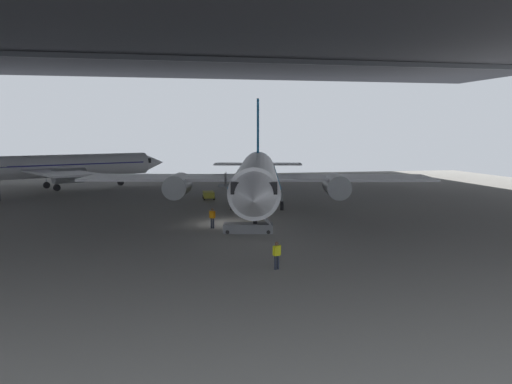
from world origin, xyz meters
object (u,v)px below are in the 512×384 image
object	(u,v)px
crew_worker_by_stairs	(212,217)
baggage_tug	(209,195)
crew_worker_near_nose	(277,254)
airplane_main	(257,177)
airplane_distant	(63,166)
boarding_stairs	(247,223)

from	to	relation	value
crew_worker_by_stairs	baggage_tug	bearing A→B (deg)	83.63
crew_worker_near_nose	baggage_tug	xyz separation A→B (m)	(0.39, 33.58, -0.38)
airplane_main	baggage_tug	bearing A→B (deg)	104.46
airplane_main	airplane_distant	world-z (taller)	airplane_main
boarding_stairs	baggage_tug	xyz separation A→B (m)	(-0.25, 21.73, -0.20)
boarding_stairs	airplane_distant	distance (m)	41.55
airplane_main	baggage_tug	distance (m)	12.70
airplane_main	baggage_tug	size ratio (longest dim) A/B	16.13
airplane_main	crew_worker_near_nose	distance (m)	22.04
crew_worker_by_stairs	baggage_tug	size ratio (longest dim) A/B	0.73
crew_worker_by_stairs	airplane_distant	size ratio (longest dim) A/B	0.06
airplane_distant	baggage_tug	xyz separation A→B (m)	(17.75, -15.64, -2.59)
crew_worker_by_stairs	baggage_tug	xyz separation A→B (m)	(2.16, 19.38, -0.41)
crew_worker_near_nose	baggage_tug	distance (m)	33.59
airplane_main	crew_worker_by_stairs	size ratio (longest dim) A/B	22.04
boarding_stairs	airplane_distant	world-z (taller)	airplane_distant
crew_worker_by_stairs	baggage_tug	distance (m)	19.50
boarding_stairs	airplane_distant	size ratio (longest dim) A/B	0.17
crew_worker_near_nose	airplane_distant	size ratio (longest dim) A/B	0.06
airplane_main	crew_worker_by_stairs	bearing A→B (deg)	-125.30
crew_worker_by_stairs	boarding_stairs	bearing A→B (deg)	-44.35
boarding_stairs	baggage_tug	bearing A→B (deg)	90.66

